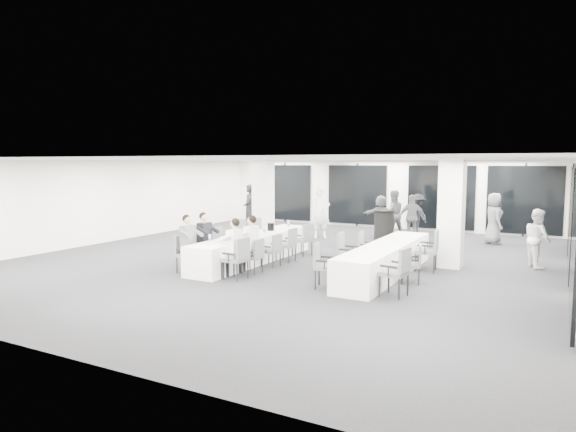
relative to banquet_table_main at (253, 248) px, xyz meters
name	(u,v)px	position (x,y,z in m)	size (l,w,h in m)	color
room	(335,208)	(1.58, 1.96, 1.01)	(14.04, 16.04, 2.84)	black
column_left	(263,199)	(-2.11, 4.05, 1.02)	(0.60, 0.60, 2.80)	white
column_right	(451,214)	(4.89, 1.85, 1.02)	(0.60, 0.60, 2.80)	white
banquet_table_main	(253,248)	(0.00, 0.00, 0.00)	(0.90, 5.00, 0.75)	white
banquet_table_side	(386,260)	(3.71, 0.12, 0.00)	(0.90, 5.00, 0.75)	white
cocktail_table	(384,225)	(1.95, 5.48, 0.16)	(0.77, 0.77, 1.06)	black
chair_main_left_near	(185,251)	(-0.83, -1.89, 0.15)	(0.52, 0.56, 0.92)	#4B4E53
chair_main_left_second	(202,245)	(-0.84, -1.19, 0.21)	(0.62, 0.65, 1.02)	#4B4E53
chair_main_left_mid	(220,242)	(-0.83, -0.38, 0.16)	(0.53, 0.58, 0.94)	#4B4E53
chair_main_left_fourth	(243,235)	(-0.84, 0.74, 0.22)	(0.62, 0.66, 1.04)	#4B4E53
chair_main_left_far	(260,232)	(-0.84, 1.72, 0.19)	(0.54, 0.59, 0.99)	#4B4E53
chair_main_right_near	(238,256)	(0.84, -2.00, 0.19)	(0.53, 0.58, 0.98)	#4B4E53
chair_main_right_second	(255,254)	(0.82, -1.26, 0.11)	(0.43, 0.49, 0.86)	#4B4E53
chair_main_right_mid	(273,248)	(0.83, -0.35, 0.12)	(0.46, 0.51, 0.86)	#4B4E53
chair_main_right_fourth	(288,243)	(0.83, 0.49, 0.15)	(0.47, 0.53, 0.93)	#4B4E53
chair_main_right_far	(304,237)	(0.83, 1.48, 0.17)	(0.58, 0.61, 0.95)	#4B4E53
chair_side_left_near	(323,262)	(2.88, -1.75, 0.18)	(0.59, 0.62, 0.97)	#4B4E53
chair_side_left_mid	(346,251)	(2.87, -0.37, 0.21)	(0.57, 0.62, 1.03)	#4B4E53
chair_side_left_far	(365,246)	(2.88, 0.98, 0.14)	(0.50, 0.54, 0.90)	#4B4E53
chair_side_right_near	(398,269)	(4.55, -1.75, 0.20)	(0.58, 0.62, 1.01)	#4B4E53
chair_side_right_mid	(414,262)	(4.53, -0.41, 0.12)	(0.52, 0.55, 0.87)	#4B4E53
chair_side_right_far	(430,248)	(4.55, 1.05, 0.22)	(0.58, 0.63, 1.04)	#4B4E53
seated_guest_a	(190,240)	(-0.67, -1.88, 0.44)	(0.50, 0.38, 1.44)	#585A60
seated_guest_b	(206,236)	(-0.67, -1.21, 0.44)	(0.50, 0.38, 1.44)	black
seated_guest_c	(232,245)	(0.67, -1.99, 0.44)	(0.50, 0.38, 1.44)	white
seated_guest_d	(249,240)	(0.67, -1.26, 0.44)	(0.50, 0.38, 1.44)	white
standing_guest_a	(321,209)	(-0.27, 5.03, 0.66)	(0.75, 0.61, 2.06)	white
standing_guest_b	(393,211)	(2.07, 6.15, 0.60)	(0.94, 0.58, 1.96)	#585A60
standing_guest_c	(418,212)	(2.64, 7.49, 0.50)	(1.13, 0.57, 1.74)	black
standing_guest_d	(412,214)	(2.79, 6.02, 0.53)	(1.07, 0.60, 1.81)	#585A60
standing_guest_e	(494,215)	(5.42, 6.42, 0.59)	(0.94, 0.57, 1.94)	#585A60
standing_guest_f	(381,213)	(1.49, 6.56, 0.48)	(1.57, 0.60, 1.71)	#585A60
standing_guest_g	(249,205)	(-3.42, 5.17, 0.68)	(0.77, 0.62, 2.12)	black
standing_guest_h	(538,234)	(6.89, 2.85, 0.49)	(0.84, 0.51, 1.74)	white
ice_bucket_near	(232,235)	(0.04, -1.08, 0.51)	(0.23, 0.23, 0.26)	black
ice_bucket_far	(271,227)	(-0.01, 0.98, 0.49)	(0.20, 0.20, 0.23)	black
water_bottle_a	(210,239)	(-0.21, -1.67, 0.48)	(0.07, 0.07, 0.20)	silver
water_bottle_b	(264,230)	(0.17, 0.30, 0.50)	(0.08, 0.08, 0.24)	silver
water_bottle_c	(289,224)	(0.10, 1.86, 0.48)	(0.06, 0.06, 0.20)	silver
plate_a	(223,241)	(0.00, -1.43, 0.39)	(0.20, 0.20, 0.03)	white
plate_b	(224,244)	(0.24, -1.73, 0.39)	(0.19, 0.19, 0.03)	white
plate_c	(246,237)	(0.11, -0.53, 0.39)	(0.18, 0.18, 0.03)	white
wine_glass	(222,239)	(0.29, -1.87, 0.54)	(0.08, 0.08, 0.22)	silver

